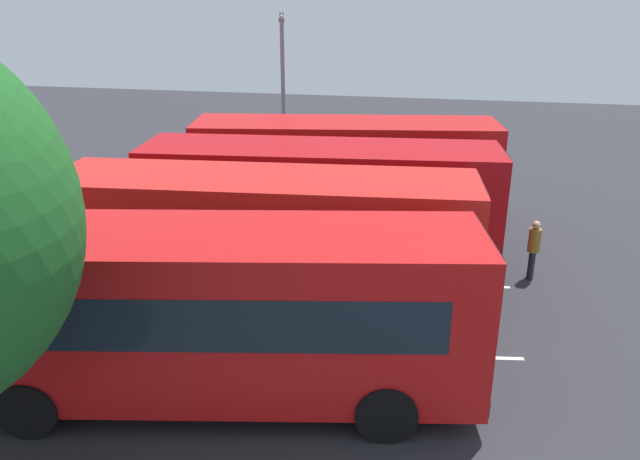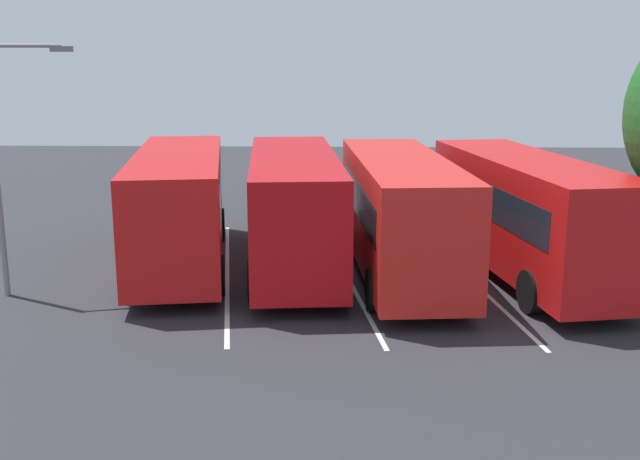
% 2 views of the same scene
% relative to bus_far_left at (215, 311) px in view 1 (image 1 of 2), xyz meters
% --- Properties ---
extents(ground_plane, '(62.12, 62.12, 0.00)m').
position_rel_bus_far_left_xyz_m(ground_plane, '(0.02, 5.11, -1.88)').
color(ground_plane, '#2B2B30').
extents(bus_far_left, '(10.03, 4.13, 3.40)m').
position_rel_bus_far_left_xyz_m(bus_far_left, '(0.00, 0.00, 0.00)').
color(bus_far_left, red).
rests_on(bus_far_left, ground).
extents(bus_center_left, '(9.94, 3.27, 3.40)m').
position_rel_bus_far_left_xyz_m(bus_center_left, '(-0.01, 3.57, 0.00)').
color(bus_center_left, red).
rests_on(bus_center_left, ground).
extents(bus_center_right, '(9.95, 3.37, 3.40)m').
position_rel_bus_far_left_xyz_m(bus_center_right, '(0.68, 6.65, 0.00)').
color(bus_center_right, '#B70C11').
rests_on(bus_center_right, ground).
extents(bus_far_right, '(10.01, 3.89, 3.40)m').
position_rel_bus_far_left_xyz_m(bus_far_right, '(0.84, 10.08, 0.00)').
color(bus_far_right, red).
rests_on(bus_far_right, ground).
extents(pedestrian, '(0.36, 0.36, 1.67)m').
position_rel_bus_far_left_xyz_m(pedestrian, '(6.47, 6.65, -0.90)').
color(pedestrian, '#232833').
rests_on(pedestrian, ground).
extents(street_lamp, '(0.70, 2.15, 6.55)m').
position_rel_bus_far_left_xyz_m(street_lamp, '(-2.21, 13.88, 1.92)').
color(street_lamp, gray).
rests_on(street_lamp, ground).
extents(lane_stripe_outer_left, '(11.80, 1.85, 0.01)m').
position_rel_bus_far_left_xyz_m(lane_stripe_outer_left, '(0.02, 1.64, -1.87)').
color(lane_stripe_outer_left, silver).
rests_on(lane_stripe_outer_left, ground).
extents(lane_stripe_inner_left, '(11.80, 1.85, 0.01)m').
position_rel_bus_far_left_xyz_m(lane_stripe_inner_left, '(0.02, 5.11, -1.87)').
color(lane_stripe_inner_left, silver).
rests_on(lane_stripe_inner_left, ground).
extents(lane_stripe_inner_right, '(11.80, 1.85, 0.01)m').
position_rel_bus_far_left_xyz_m(lane_stripe_inner_right, '(0.02, 8.58, -1.87)').
color(lane_stripe_inner_right, silver).
rests_on(lane_stripe_inner_right, ground).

